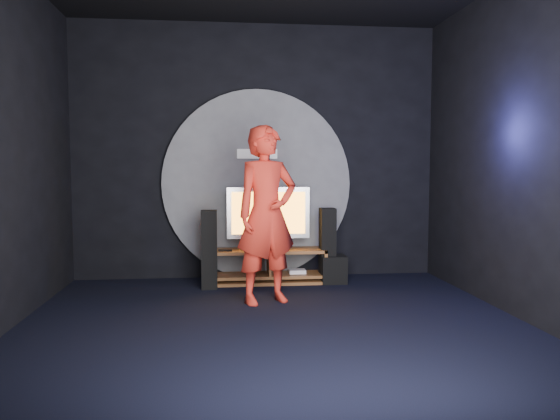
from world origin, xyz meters
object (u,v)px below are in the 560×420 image
Objects in this scene: media_console at (269,268)px; player at (267,215)px; tower_speaker_right at (327,245)px; tv at (268,215)px; subwoofer at (333,269)px; tower_speaker_left at (209,250)px.

media_console is 1.33m from player.
tv is at bearing 171.18° from tower_speaker_right.
player is (-0.90, -1.00, 0.51)m from tower_speaker_right.
media_console is 0.71m from tv.
tower_speaker_left is at bearing -173.74° from subwoofer.
tv is 3.02× the size of subwoofer.
tower_speaker_right is at bearing 158.51° from subwoofer.
player reaches higher than tv.
player is at bearing -95.95° from tv.
media_console is at bearing 174.49° from subwoofer.
player reaches higher than tower_speaker_right.
player is (-0.12, -1.05, 0.81)m from media_console.
tower_speaker_left is (-0.78, -0.33, -0.40)m from tv.
tv is 0.94m from tower_speaker_left.
player is (0.66, -0.79, 0.51)m from tower_speaker_left.
player is at bearing -131.98° from tower_speaker_right.
tv is 1.11× the size of tower_speaker_right.
tower_speaker_left reaches higher than media_console.
subwoofer is at bearing 6.26° from tower_speaker_left.
tower_speaker_left is at bearing -172.47° from tower_speaker_right.
tv is at bearing 62.14° from player.
media_console is 0.88m from tower_speaker_left.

